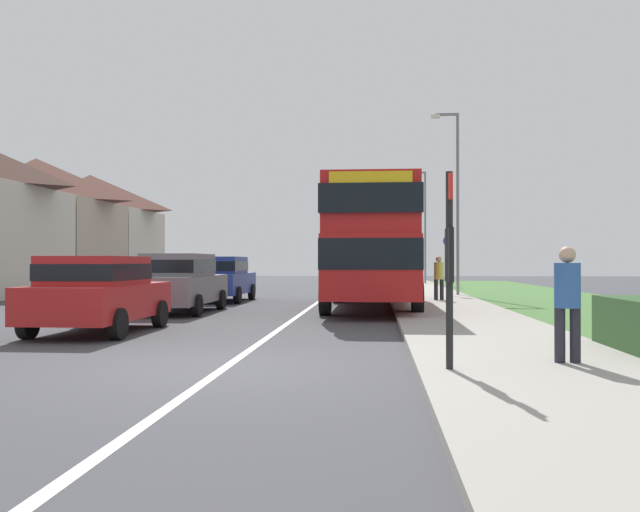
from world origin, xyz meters
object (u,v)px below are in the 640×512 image
Objects in this scene: parked_car_blue at (222,277)px; street_lamp_mid at (455,192)px; parked_car_red at (98,291)px; bus_stop_sign at (449,256)px; parked_car_grey at (180,281)px; pedestrian_walking_away at (439,276)px; double_decker_bus at (372,240)px; street_lamp_far at (423,220)px; pedestrian_at_stop at (567,298)px; cycle_route_sign at (449,263)px.

street_lamp_mid reaches higher than parked_car_blue.
bus_stop_sign is at bearing -35.74° from parked_car_red.
parked_car_grey reaches higher than pedestrian_walking_away.
parked_car_blue is (-0.05, 5.45, -0.02)m from parked_car_grey.
street_lamp_mid is at bearing 45.33° from parked_car_grey.
parked_car_red is 8.16m from bus_stop_sign.
parked_car_red is (-5.56, -7.59, -1.27)m from double_decker_bus.
street_lamp_far is (3.15, 21.48, 1.98)m from double_decker_bus.
parked_car_blue is 0.60× the size of street_lamp_far.
double_decker_bus is 21.80m from street_lamp_far.
pedestrian_walking_away is 0.23× the size of street_lamp_far.
pedestrian_at_stop reaches higher than parked_car_blue.
double_decker_bus reaches higher than cycle_route_sign.
parked_car_red is at bearing 144.26° from bus_stop_sign.
double_decker_bus is 2.49× the size of parked_car_red.
pedestrian_at_stop is at bearing -26.50° from parked_car_red.
street_lamp_far is at bearing 87.51° from pedestrian_walking_away.
street_lamp_mid reaches higher than cycle_route_sign.
cycle_route_sign reaches higher than parked_car_grey.
double_decker_bus is 5.85× the size of pedestrian_at_stop.
cycle_route_sign is (8.61, 13.76, 0.56)m from parked_car_red.
bus_stop_sign is 0.34× the size of street_lamp_mid.
cycle_route_sign is at bearing -90.39° from street_lamp_far.
street_lamp_mid is at bearing 63.62° from double_decker_bus.
parked_car_red is 16.24m from cycle_route_sign.
double_decker_bus is 3.76× the size of bus_stop_sign.
bus_stop_sign is at bearing -96.98° from street_lamp_mid.
parked_car_grey is (-5.47, -2.12, -1.21)m from double_decker_bus.
cycle_route_sign is at bearing 44.25° from parked_car_grey.
parked_car_grey is at bearing 122.50° from bus_stop_sign.
pedestrian_at_stop is 17.87m from cycle_route_sign.
street_lamp_far reaches higher than pedestrian_at_stop.
pedestrian_at_stop is 14.52m from pedestrian_walking_away.
street_lamp_mid is at bearing -89.07° from street_lamp_far.
parked_car_blue is at bearing -158.51° from street_lamp_mid.
bus_stop_sign reaches higher than parked_car_blue.
bus_stop_sign is at bearing -67.28° from parked_car_blue.
pedestrian_at_stop is (8.19, -15.02, 0.07)m from parked_car_blue.
parked_car_blue is at bearing 148.90° from double_decker_bus.
parked_car_grey is 2.68× the size of pedestrian_walking_away.
street_lamp_far is at bearing 81.65° from double_decker_bus.
double_decker_bus reaches higher than parked_car_blue.
street_lamp_mid reaches higher than street_lamp_far.
cycle_route_sign is at bearing 57.97° from parked_car_red.
bus_stop_sign is (-1.30, -15.16, 0.56)m from pedestrian_walking_away.
parked_car_red is at bearing -122.03° from cycle_route_sign.
street_lamp_mid reaches higher than bus_stop_sign.
street_lamp_far reaches higher than bus_stop_sign.
bus_stop_sign reaches higher than cycle_route_sign.
parked_car_blue is 7.88m from pedestrian_walking_away.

